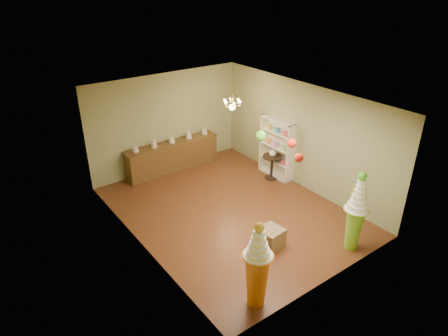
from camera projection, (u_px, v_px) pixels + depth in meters
floor at (230, 211)px, 10.45m from camera, size 6.50×6.50×0.00m
ceiling at (231, 99)px, 9.12m from camera, size 6.50×6.50×0.00m
wall_back at (166, 122)px, 12.13m from camera, size 5.00×0.04×3.00m
wall_front at (336, 218)px, 7.44m from camera, size 5.00×0.04×3.00m
wall_left at (137, 188)px, 8.46m from camera, size 0.04×6.50×3.00m
wall_right at (302, 136)px, 11.11m from camera, size 0.04×6.50×3.00m
pedestal_green at (355, 219)px, 8.72m from camera, size 0.70×0.70×1.92m
pedestal_orange at (257, 273)px, 7.25m from camera, size 0.64×0.64×1.80m
burlap_riser at (271, 238)px, 9.02m from camera, size 0.56×0.56×0.46m
sideboard at (173, 156)px, 12.38m from camera, size 3.04×0.54×1.16m
shelving_unit at (277, 148)px, 11.87m from camera, size 0.33×1.20×1.80m
round_table at (272, 164)px, 11.87m from camera, size 0.70×0.70×0.74m
vase at (273, 153)px, 11.71m from camera, size 0.23×0.23×0.21m
pom_red_left at (292, 143)px, 8.28m from camera, size 0.19×0.19×0.67m
pom_green_mid at (261, 136)px, 8.61m from camera, size 0.23×0.23×0.67m
pom_red_right at (299, 158)px, 7.38m from camera, size 0.17×0.17×0.55m
chandelier at (232, 105)px, 11.03m from camera, size 0.56×0.56×0.85m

